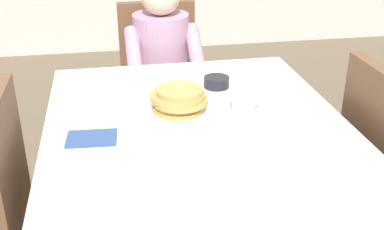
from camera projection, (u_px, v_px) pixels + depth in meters
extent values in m
cube|color=silver|center=(202.00, 139.00, 1.71)|extent=(1.10, 1.50, 0.04)
cube|color=silver|center=(172.00, 88.00, 2.43)|extent=(1.10, 0.01, 0.18)
cube|color=silver|center=(43.00, 181.00, 1.67)|extent=(0.01, 1.50, 0.18)
cube|color=silver|center=(345.00, 152.00, 1.85)|extent=(0.01, 1.50, 0.18)
cylinder|color=brown|center=(81.00, 150.00, 2.39)|extent=(0.07, 0.07, 0.70)
cylinder|color=brown|center=(264.00, 134.00, 2.54)|extent=(0.07, 0.07, 0.70)
cube|color=brown|center=(162.00, 97.00, 2.78)|extent=(0.44, 0.44, 0.05)
cube|color=brown|center=(157.00, 42.00, 2.85)|extent=(0.44, 0.06, 0.48)
cylinder|color=#2D2319|center=(199.00, 144.00, 2.75)|extent=(0.04, 0.04, 0.40)
cylinder|color=#2D2319|center=(135.00, 149.00, 2.69)|extent=(0.04, 0.04, 0.40)
cylinder|color=#2D2319|center=(188.00, 117.00, 3.07)|extent=(0.04, 0.04, 0.40)
cylinder|color=#2D2319|center=(131.00, 121.00, 3.01)|extent=(0.04, 0.04, 0.40)
cylinder|color=#B2849E|center=(162.00, 56.00, 2.66)|extent=(0.30, 0.30, 0.46)
cylinder|color=#B2849E|center=(195.00, 50.00, 2.53)|extent=(0.08, 0.29, 0.23)
cylinder|color=#B2849E|center=(134.00, 53.00, 2.48)|extent=(0.08, 0.29, 0.23)
cylinder|color=#383D51|center=(182.00, 143.00, 2.71)|extent=(0.10, 0.10, 0.45)
cylinder|color=#383D51|center=(154.00, 146.00, 2.68)|extent=(0.10, 0.10, 0.45)
cube|color=brown|center=(376.00, 131.00, 1.83)|extent=(0.06, 0.44, 0.48)
cylinder|color=#2D2319|center=(342.00, 208.00, 2.20)|extent=(0.04, 0.04, 0.40)
cube|color=brown|center=(4.00, 164.00, 1.61)|extent=(0.06, 0.44, 0.48)
cylinder|color=white|center=(180.00, 112.00, 1.84)|extent=(0.28, 0.28, 0.02)
cylinder|color=tan|center=(178.00, 108.00, 1.84)|extent=(0.19, 0.19, 0.02)
cylinder|color=tan|center=(179.00, 103.00, 1.83)|extent=(0.19, 0.19, 0.02)
cylinder|color=tan|center=(180.00, 100.00, 1.82)|extent=(0.21, 0.21, 0.02)
cylinder|color=tan|center=(177.00, 95.00, 1.82)|extent=(0.21, 0.21, 0.02)
cylinder|color=tan|center=(180.00, 91.00, 1.80)|extent=(0.18, 0.18, 0.02)
cube|color=#F4E072|center=(179.00, 87.00, 1.80)|extent=(0.03, 0.03, 0.01)
cylinder|color=white|center=(242.00, 101.00, 1.85)|extent=(0.08, 0.08, 0.08)
torus|color=white|center=(255.00, 99.00, 1.86)|extent=(0.05, 0.01, 0.05)
cylinder|color=black|center=(217.00, 82.00, 2.08)|extent=(0.11, 0.11, 0.04)
cone|color=silver|center=(102.00, 91.00, 1.95)|extent=(0.08, 0.08, 0.07)
cube|color=silver|center=(130.00, 119.00, 1.80)|extent=(0.02, 0.18, 0.00)
cube|color=silver|center=(230.00, 112.00, 1.86)|extent=(0.03, 0.20, 0.00)
cube|color=silver|center=(208.00, 152.00, 1.58)|extent=(0.15, 0.05, 0.00)
cube|color=#334C7F|center=(92.00, 138.00, 1.66)|extent=(0.18, 0.13, 0.01)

